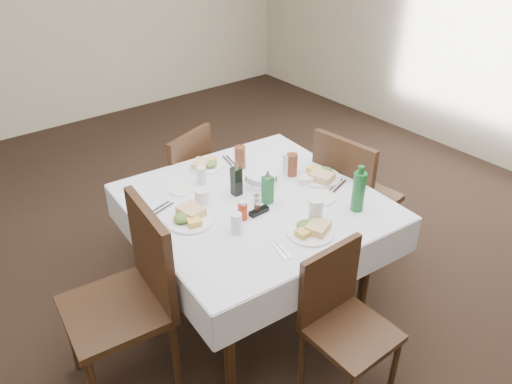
% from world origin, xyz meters
% --- Properties ---
extents(ground_plane, '(7.00, 7.00, 0.00)m').
position_xyz_m(ground_plane, '(0.00, 0.00, 0.00)').
color(ground_plane, black).
extents(room_shell, '(6.04, 7.04, 2.80)m').
position_xyz_m(room_shell, '(0.00, 0.00, 1.71)').
color(room_shell, '#BDAF9C').
rests_on(room_shell, ground).
extents(dining_table, '(1.44, 1.44, 0.76)m').
position_xyz_m(dining_table, '(-0.02, -0.11, 0.68)').
color(dining_table, black).
rests_on(dining_table, ground).
extents(chair_north, '(0.55, 0.55, 0.91)m').
position_xyz_m(chair_north, '(-0.03, 0.75, 0.52)').
color(chair_north, black).
rests_on(chair_north, ground).
extents(chair_south, '(0.40, 0.40, 0.84)m').
position_xyz_m(chair_south, '(-0.07, -0.88, 0.48)').
color(chair_south, black).
rests_on(chair_south, ground).
extents(chair_east, '(0.52, 0.52, 1.00)m').
position_xyz_m(chair_east, '(0.74, -0.19, 0.57)').
color(chair_east, black).
rests_on(chair_east, ground).
extents(chair_west, '(0.54, 0.54, 1.04)m').
position_xyz_m(chair_west, '(-0.86, -0.19, 0.59)').
color(chair_west, black).
rests_on(chair_west, ground).
extents(meal_north, '(0.23, 0.23, 0.05)m').
position_xyz_m(meal_north, '(-0.02, 0.41, 0.78)').
color(meal_north, white).
rests_on(meal_north, dining_table).
extents(meal_south, '(0.25, 0.25, 0.05)m').
position_xyz_m(meal_south, '(0.01, -0.56, 0.78)').
color(meal_south, white).
rests_on(meal_south, dining_table).
extents(meal_east, '(0.27, 0.27, 0.06)m').
position_xyz_m(meal_east, '(0.47, -0.17, 0.78)').
color(meal_east, white).
rests_on(meal_east, dining_table).
extents(meal_west, '(0.27, 0.27, 0.06)m').
position_xyz_m(meal_west, '(-0.43, -0.06, 0.79)').
color(meal_west, white).
rests_on(meal_west, dining_table).
extents(side_plate_a, '(0.15, 0.15, 0.01)m').
position_xyz_m(side_plate_a, '(-0.30, 0.24, 0.77)').
color(side_plate_a, white).
rests_on(side_plate_a, dining_table).
extents(side_plate_b, '(0.17, 0.17, 0.01)m').
position_xyz_m(side_plate_b, '(0.30, -0.34, 0.77)').
color(side_plate_b, white).
rests_on(side_plate_b, dining_table).
extents(water_n, '(0.06, 0.06, 0.11)m').
position_xyz_m(water_n, '(-0.16, 0.25, 0.82)').
color(water_n, silver).
rests_on(water_n, dining_table).
extents(water_s, '(0.08, 0.08, 0.14)m').
position_xyz_m(water_s, '(0.10, -0.50, 0.83)').
color(water_s, silver).
rests_on(water_s, dining_table).
extents(water_e, '(0.08, 0.08, 0.14)m').
position_xyz_m(water_e, '(0.34, 0.01, 0.83)').
color(water_e, silver).
rests_on(water_e, dining_table).
extents(water_w, '(0.06, 0.06, 0.11)m').
position_xyz_m(water_w, '(-0.29, -0.30, 0.82)').
color(water_w, silver).
rests_on(water_w, dining_table).
extents(iced_tea_a, '(0.07, 0.07, 0.15)m').
position_xyz_m(iced_tea_a, '(0.15, 0.26, 0.84)').
color(iced_tea_a, brown).
rests_on(iced_tea_a, dining_table).
extents(iced_tea_b, '(0.07, 0.07, 0.15)m').
position_xyz_m(iced_tea_b, '(0.35, -0.02, 0.84)').
color(iced_tea_b, brown).
rests_on(iced_tea_b, dining_table).
extents(bread_basket, '(0.20, 0.20, 0.07)m').
position_xyz_m(bread_basket, '(0.13, 0.01, 0.79)').
color(bread_basket, silver).
rests_on(bread_basket, dining_table).
extents(oil_cruet_dark, '(0.05, 0.05, 0.23)m').
position_xyz_m(oil_cruet_dark, '(-0.06, 0.01, 0.86)').
color(oil_cruet_dark, black).
rests_on(oil_cruet_dark, dining_table).
extents(oil_cruet_green, '(0.05, 0.05, 0.22)m').
position_xyz_m(oil_cruet_green, '(0.02, -0.18, 0.86)').
color(oil_cruet_green, '#1A6229').
rests_on(oil_cruet_green, dining_table).
extents(ketchup_bottle, '(0.05, 0.05, 0.11)m').
position_xyz_m(ketchup_bottle, '(-0.19, -0.23, 0.81)').
color(ketchup_bottle, '#AA290A').
rests_on(ketchup_bottle, dining_table).
extents(salt_shaker, '(0.04, 0.04, 0.09)m').
position_xyz_m(salt_shaker, '(-0.06, -0.19, 0.80)').
color(salt_shaker, white).
rests_on(salt_shaker, dining_table).
extents(pepper_shaker, '(0.03, 0.03, 0.07)m').
position_xyz_m(pepper_shaker, '(-0.09, -0.23, 0.80)').
color(pepper_shaker, '#412A19').
rests_on(pepper_shaker, dining_table).
extents(coffee_mug, '(0.13, 0.13, 0.09)m').
position_xyz_m(coffee_mug, '(-0.29, 0.04, 0.80)').
color(coffee_mug, white).
rests_on(coffee_mug, dining_table).
extents(sunglasses, '(0.12, 0.04, 0.03)m').
position_xyz_m(sunglasses, '(-0.09, -0.24, 0.78)').
color(sunglasses, black).
rests_on(sunglasses, dining_table).
extents(green_bottle, '(0.07, 0.07, 0.28)m').
position_xyz_m(green_bottle, '(0.38, -0.55, 0.88)').
color(green_bottle, '#1A6229').
rests_on(green_bottle, dining_table).
extents(sugar_caddy, '(0.10, 0.08, 0.04)m').
position_xyz_m(sugar_caddy, '(0.35, -0.16, 0.79)').
color(sugar_caddy, white).
rests_on(sugar_caddy, dining_table).
extents(cutlery_n, '(0.07, 0.17, 0.01)m').
position_xyz_m(cutlery_n, '(0.14, 0.38, 0.77)').
color(cutlery_n, silver).
rests_on(cutlery_n, dining_table).
extents(cutlery_s, '(0.07, 0.17, 0.01)m').
position_xyz_m(cutlery_s, '(-0.21, -0.57, 0.77)').
color(cutlery_s, silver).
rests_on(cutlery_s, dining_table).
extents(cutlery_e, '(0.19, 0.10, 0.01)m').
position_xyz_m(cutlery_e, '(0.48, -0.30, 0.77)').
color(cutlery_e, silver).
rests_on(cutlery_e, dining_table).
extents(cutlery_w, '(0.21, 0.11, 0.01)m').
position_xyz_m(cutlery_w, '(-0.52, 0.13, 0.77)').
color(cutlery_w, silver).
rests_on(cutlery_w, dining_table).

